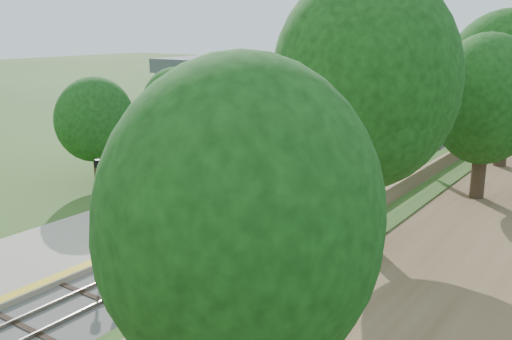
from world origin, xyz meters
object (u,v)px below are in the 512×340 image
Objects in this scene: lamppost_far at (101,205)px; signal_farside at (405,148)px; signal_gantry at (485,83)px; station_building at (214,104)px; train at (504,88)px.

signal_farside is (10.16, 13.32, 1.79)m from lamppost_far.
lamppost_far is at bearing -97.95° from signal_gantry.
lamppost_far is (10.04, -21.09, -1.87)m from station_building.
signal_farside is at bearing -83.51° from signal_gantry.
signal_farside reaches higher than train.
train is (14.00, 46.86, -1.83)m from station_building.
signal_gantry is (16.47, 24.99, 0.73)m from station_building.
train is 55.00m from signal_farside.
station_building is at bearing -123.38° from signal_gantry.
signal_gantry is 2.04× the size of lamppost_far.
train is 34.19× the size of lamppost_far.
signal_farside is (6.20, -54.62, 1.75)m from train.
lamppost_far is 0.65× the size of signal_farside.
signal_farside is at bearing 52.66° from lamppost_far.
signal_farside reaches higher than lamppost_far.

